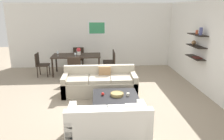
{
  "coord_description": "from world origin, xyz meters",
  "views": [
    {
      "loc": [
        -0.17,
        -5.77,
        2.44
      ],
      "look_at": [
        0.25,
        0.2,
        0.75
      ],
      "focal_mm": 34.54,
      "sensor_mm": 36.0,
      "label": 1
    }
  ],
  "objects_px": {
    "apple_on_coffee_table": "(103,94)",
    "dining_table": "(77,57)",
    "sofa_beige": "(100,84)",
    "dining_chair_right_near": "(111,62)",
    "candle_jar": "(128,94)",
    "dining_chair_head": "(79,57)",
    "wine_glass_head": "(77,51)",
    "centerpiece_vase": "(79,51)",
    "loveseat_white": "(109,125)",
    "dining_chair_right_far": "(111,60)",
    "dining_chair_left_near": "(41,63)",
    "wine_glass_left_near": "(58,52)",
    "coffee_table": "(116,103)",
    "dining_chair_foot": "(75,67)",
    "decorative_bowl": "(117,94)",
    "wine_glass_foot": "(75,54)"
  },
  "relations": [
    {
      "from": "apple_on_coffee_table",
      "to": "dining_table",
      "type": "distance_m",
      "value": 3.33
    },
    {
      "from": "sofa_beige",
      "to": "dining_chair_right_near",
      "type": "height_order",
      "value": "dining_chair_right_near"
    },
    {
      "from": "candle_jar",
      "to": "dining_chair_right_near",
      "type": "bearing_deg",
      "value": 94.07
    },
    {
      "from": "dining_chair_head",
      "to": "wine_glass_head",
      "type": "bearing_deg",
      "value": -90.0
    },
    {
      "from": "dining_chair_right_near",
      "to": "centerpiece_vase",
      "type": "height_order",
      "value": "centerpiece_vase"
    },
    {
      "from": "loveseat_white",
      "to": "apple_on_coffee_table",
      "type": "xyz_separation_m",
      "value": [
        -0.07,
        1.27,
        0.13
      ]
    },
    {
      "from": "dining_chair_right_far",
      "to": "dining_chair_left_near",
      "type": "bearing_deg",
      "value": -171.34
    },
    {
      "from": "sofa_beige",
      "to": "wine_glass_left_near",
      "type": "height_order",
      "value": "wine_glass_left_near"
    },
    {
      "from": "dining_chair_right_far",
      "to": "centerpiece_vase",
      "type": "height_order",
      "value": "centerpiece_vase"
    },
    {
      "from": "sofa_beige",
      "to": "wine_glass_head",
      "type": "bearing_deg",
      "value": 109.34
    },
    {
      "from": "coffee_table",
      "to": "dining_chair_head",
      "type": "distance_m",
      "value": 4.29
    },
    {
      "from": "wine_glass_left_near",
      "to": "wine_glass_head",
      "type": "xyz_separation_m",
      "value": [
        0.68,
        0.5,
        -0.03
      ]
    },
    {
      "from": "loveseat_white",
      "to": "dining_chair_head",
      "type": "relative_size",
      "value": 1.76
    },
    {
      "from": "dining_chair_head",
      "to": "dining_chair_foot",
      "type": "bearing_deg",
      "value": -90.0
    },
    {
      "from": "decorative_bowl",
      "to": "dining_chair_right_near",
      "type": "height_order",
      "value": "dining_chair_right_near"
    },
    {
      "from": "apple_on_coffee_table",
      "to": "wine_glass_head",
      "type": "relative_size",
      "value": 0.53
    },
    {
      "from": "sofa_beige",
      "to": "coffee_table",
      "type": "distance_m",
      "value": 1.25
    },
    {
      "from": "candle_jar",
      "to": "wine_glass_head",
      "type": "xyz_separation_m",
      "value": [
        -1.54,
        3.64,
        0.44
      ]
    },
    {
      "from": "candle_jar",
      "to": "dining_chair_left_near",
      "type": "relative_size",
      "value": 0.09
    },
    {
      "from": "wine_glass_left_near",
      "to": "coffee_table",
      "type": "bearing_deg",
      "value": -58.62
    },
    {
      "from": "apple_on_coffee_table",
      "to": "wine_glass_left_near",
      "type": "xyz_separation_m",
      "value": [
        -1.6,
        3.08,
        0.46
      ]
    },
    {
      "from": "dining_chair_head",
      "to": "wine_glass_head",
      "type": "xyz_separation_m",
      "value": [
        -0.0,
        -0.47,
        0.35
      ]
    },
    {
      "from": "wine_glass_foot",
      "to": "dining_table",
      "type": "bearing_deg",
      "value": 90.0
    },
    {
      "from": "sofa_beige",
      "to": "dining_table",
      "type": "height_order",
      "value": "sofa_beige"
    },
    {
      "from": "candle_jar",
      "to": "dining_chair_right_far",
      "type": "bearing_deg",
      "value": 93.6
    },
    {
      "from": "wine_glass_foot",
      "to": "coffee_table",
      "type": "bearing_deg",
      "value": -66.68
    },
    {
      "from": "wine_glass_left_near",
      "to": "centerpiece_vase",
      "type": "height_order",
      "value": "centerpiece_vase"
    },
    {
      "from": "loveseat_white",
      "to": "wine_glass_left_near",
      "type": "height_order",
      "value": "wine_glass_left_near"
    },
    {
      "from": "dining_chair_right_far",
      "to": "wine_glass_left_near",
      "type": "height_order",
      "value": "wine_glass_left_near"
    },
    {
      "from": "loveseat_white",
      "to": "dining_chair_right_far",
      "type": "height_order",
      "value": "dining_chair_right_far"
    },
    {
      "from": "dining_chair_right_near",
      "to": "dining_chair_left_near",
      "type": "height_order",
      "value": "same"
    },
    {
      "from": "decorative_bowl",
      "to": "dining_chair_right_near",
      "type": "distance_m",
      "value": 3.01
    },
    {
      "from": "candle_jar",
      "to": "wine_glass_foot",
      "type": "bearing_deg",
      "value": 118.24
    },
    {
      "from": "decorative_bowl",
      "to": "dining_chair_head",
      "type": "height_order",
      "value": "dining_chair_head"
    },
    {
      "from": "coffee_table",
      "to": "dining_chair_right_near",
      "type": "relative_size",
      "value": 1.27
    },
    {
      "from": "sofa_beige",
      "to": "dining_chair_right_near",
      "type": "relative_size",
      "value": 2.46
    },
    {
      "from": "decorative_bowl",
      "to": "wine_glass_head",
      "type": "xyz_separation_m",
      "value": [
        -1.27,
        3.6,
        0.43
      ]
    },
    {
      "from": "dining_chair_head",
      "to": "wine_glass_left_near",
      "type": "relative_size",
      "value": 4.78
    },
    {
      "from": "dining_chair_head",
      "to": "dining_chair_foot",
      "type": "xyz_separation_m",
      "value": [
        0.0,
        -1.71,
        0.0
      ]
    },
    {
      "from": "dining_chair_right_near",
      "to": "wine_glass_left_near",
      "type": "height_order",
      "value": "wine_glass_left_near"
    },
    {
      "from": "dining_chair_right_near",
      "to": "dining_chair_foot",
      "type": "relative_size",
      "value": 1.0
    },
    {
      "from": "sofa_beige",
      "to": "candle_jar",
      "type": "distance_m",
      "value": 1.39
    },
    {
      "from": "wine_glass_foot",
      "to": "wine_glass_head",
      "type": "distance_m",
      "value": 0.78
    },
    {
      "from": "dining_chair_head",
      "to": "wine_glass_foot",
      "type": "xyz_separation_m",
      "value": [
        -0.0,
        -1.24,
        0.37
      ]
    },
    {
      "from": "dining_chair_head",
      "to": "wine_glass_head",
      "type": "distance_m",
      "value": 0.58
    },
    {
      "from": "dining_table",
      "to": "centerpiece_vase",
      "type": "xyz_separation_m",
      "value": [
        0.09,
        0.03,
        0.21
      ]
    },
    {
      "from": "apple_on_coffee_table",
      "to": "wine_glass_left_near",
      "type": "distance_m",
      "value": 3.5
    },
    {
      "from": "sofa_beige",
      "to": "decorative_bowl",
      "type": "bearing_deg",
      "value": -70.42
    },
    {
      "from": "dining_chair_right_far",
      "to": "wine_glass_foot",
      "type": "xyz_separation_m",
      "value": [
        -1.32,
        -0.59,
        0.37
      ]
    },
    {
      "from": "decorative_bowl",
      "to": "apple_on_coffee_table",
      "type": "relative_size",
      "value": 4.22
    }
  ]
}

